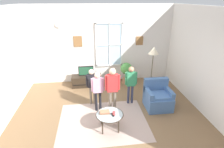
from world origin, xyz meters
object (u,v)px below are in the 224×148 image
object	(u,v)px
armchair	(158,98)
potted_plant_by_window	(126,70)
cup	(114,113)
person_red_shirt	(112,86)
tv_stand	(87,81)
person_green_shirt	(131,81)
television	(86,71)
remote_near_books	(113,115)
person_pink_shirt	(98,87)
floor_lamp	(153,56)
book_stack	(105,112)
person_black_shirt	(92,83)
coffee_table	(110,115)

from	to	relation	value
armchair	potted_plant_by_window	size ratio (longest dim) A/B	1.03
cup	person_red_shirt	xyz separation A→B (m)	(0.06, 0.76, 0.39)
tv_stand	person_green_shirt	bearing A→B (deg)	-45.51
television	remote_near_books	xyz separation A→B (m)	(0.68, -2.61, -0.18)
armchair	person_green_shirt	bearing A→B (deg)	157.62
person_pink_shirt	floor_lamp	bearing A→B (deg)	17.14
book_stack	floor_lamp	size ratio (longest dim) A/B	0.15
cup	potted_plant_by_window	size ratio (longest dim) A/B	0.13
book_stack	floor_lamp	bearing A→B (deg)	39.21
television	person_pink_shirt	size ratio (longest dim) A/B	0.45
cup	person_green_shirt	world-z (taller)	person_green_shirt
armchair	person_green_shirt	xyz separation A→B (m)	(-0.79, 0.33, 0.46)
person_pink_shirt	floor_lamp	world-z (taller)	floor_lamp
cup	armchair	bearing A→B (deg)	30.32
armchair	person_black_shirt	world-z (taller)	person_black_shirt
television	book_stack	xyz separation A→B (m)	(0.48, -2.51, -0.15)
book_stack	person_pink_shirt	distance (m)	0.87
television	coffee_table	xyz separation A→B (m)	(0.60, -2.56, -0.22)
remote_near_books	person_green_shirt	xyz separation A→B (m)	(0.72, 1.19, 0.34)
coffee_table	television	bearing A→B (deg)	103.19
remote_near_books	floor_lamp	xyz separation A→B (m)	(1.46, 1.45, 1.04)
coffee_table	book_stack	world-z (taller)	book_stack
tv_stand	armchair	bearing A→B (deg)	-38.61
coffee_table	person_pink_shirt	distance (m)	0.96
television	person_black_shirt	xyz separation A→B (m)	(0.19, -1.31, 0.12)
tv_stand	floor_lamp	world-z (taller)	floor_lamp
person_green_shirt	floor_lamp	distance (m)	1.05
television	cup	world-z (taller)	television
coffee_table	person_green_shirt	bearing A→B (deg)	55.12
remote_near_books	person_red_shirt	world-z (taller)	person_red_shirt
floor_lamp	cup	bearing A→B (deg)	-134.60
remote_near_books	armchair	bearing A→B (deg)	29.77
television	person_black_shirt	size ratio (longest dim) A/B	0.47
television	person_pink_shirt	xyz separation A→B (m)	(0.36, -1.71, 0.16)
tv_stand	potted_plant_by_window	size ratio (longest dim) A/B	1.32
book_stack	coffee_table	bearing A→B (deg)	-22.52
tv_stand	remote_near_books	world-z (taller)	remote_near_books
cup	person_pink_shirt	size ratio (longest dim) A/B	0.09
television	armchair	bearing A→B (deg)	-38.57
remote_near_books	coffee_table	bearing A→B (deg)	147.01
book_stack	floor_lamp	world-z (taller)	floor_lamp
cup	person_pink_shirt	bearing A→B (deg)	111.05
coffee_table	book_stack	size ratio (longest dim) A/B	2.63
coffee_table	person_green_shirt	xyz separation A→B (m)	(0.80, 1.14, 0.38)
tv_stand	person_black_shirt	xyz separation A→B (m)	(0.19, -1.31, 0.54)
coffee_table	person_red_shirt	xyz separation A→B (m)	(0.17, 0.71, 0.48)
potted_plant_by_window	coffee_table	bearing A→B (deg)	-110.10
coffee_table	book_stack	distance (m)	0.15
person_pink_shirt	cup	bearing A→B (deg)	-68.95
television	remote_near_books	bearing A→B (deg)	-75.49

